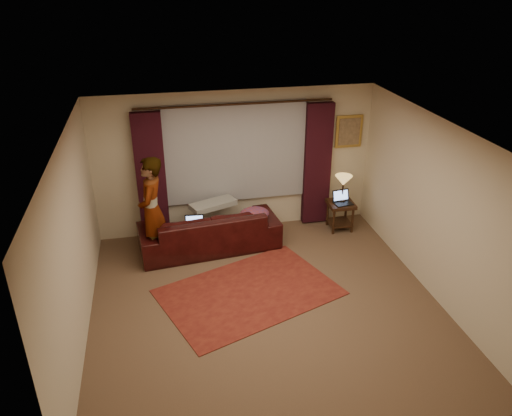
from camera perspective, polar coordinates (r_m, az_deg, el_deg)
The scene contains 20 objects.
floor at distance 7.43m, azimuth 1.18°, elevation -11.07°, with size 5.00×5.00×0.01m, color brown.
ceiling at distance 6.22m, azimuth 1.39°, elevation 8.45°, with size 5.00×5.00×0.02m, color silver.
wall_back at distance 8.97m, azimuth -2.35°, elevation 5.24°, with size 5.00×0.02×2.60m, color beige.
wall_front at distance 4.76m, azimuth 8.37°, elevation -16.18°, with size 5.00×0.02×2.60m, color beige.
wall_left at distance 6.68m, azimuth -20.15°, elevation -4.12°, with size 0.02×5.00×2.60m, color beige.
wall_right at distance 7.64m, azimuth 19.86°, elevation -0.21°, with size 0.02×5.00×2.60m, color beige.
sheer_curtain at distance 8.84m, azimuth -2.31°, elevation 6.31°, with size 2.50×0.05×1.80m, color #95969D.
drape_left at distance 8.80m, azimuth -11.89°, elevation 3.44°, with size 0.50×0.14×2.30m, color black.
drape_right at distance 9.26m, azimuth 7.00°, elevation 4.95°, with size 0.50×0.14×2.30m, color black.
curtain_rod at distance 8.54m, azimuth -2.35°, elevation 11.77°, with size 0.04×0.04×3.40m, color black.
picture_frame at distance 9.35m, azimuth 10.57°, elevation 8.61°, with size 0.50×0.04×0.60m, color #B28C3E.
sofa at distance 8.62m, azimuth -5.40°, elevation -1.72°, with size 2.39×1.03×0.97m, color black.
throw_blanket at distance 8.65m, azimuth -4.98°, elevation 1.96°, with size 0.81×0.32×0.09m, color gray.
clothing_pile at distance 8.64m, azimuth -0.18°, elevation -0.72°, with size 0.52×0.40×0.22m, color brown.
laptop_sofa at distance 8.34m, azimuth -7.05°, elevation -1.91°, with size 0.31×0.34×0.23m, color black, non-canonical shape.
area_rug at distance 7.68m, azimuth -0.79°, elevation -9.59°, with size 2.54×1.69×0.01m, color maroon.
end_table at distance 9.43m, azimuth 9.57°, elevation -0.86°, with size 0.47×0.47×0.54m, color black.
tiffany_lamp at distance 9.28m, azimuth 9.89°, elevation 2.22°, with size 0.31×0.31×0.50m, color #A48A3C, non-canonical shape.
laptop_table at distance 9.22m, azimuth 9.99°, elevation 1.14°, with size 0.32×0.35×0.23m, color black, non-canonical shape.
person at distance 8.23m, azimuth -11.80°, elevation -0.27°, with size 0.53×0.53×1.82m, color gray.
Camera 1 is at (-1.37, -5.77, 4.48)m, focal length 35.00 mm.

